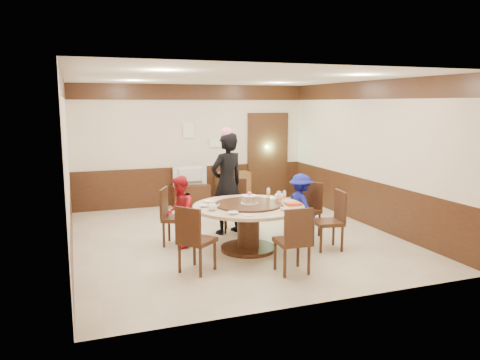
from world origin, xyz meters
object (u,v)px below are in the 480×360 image
object	(u,v)px
person_red	(180,212)
birthday_cake	(250,199)
side_cabinet	(233,187)
person_blue	(301,206)
shrimp_platter	(294,205)
banquet_table	(248,218)
thermos	(234,164)
person_standing	(227,183)
television	(190,175)
tv_stand	(191,196)

from	to	relation	value
person_red	birthday_cake	world-z (taller)	person_red
side_cabinet	birthday_cake	bearing A→B (deg)	-104.74
person_red	birthday_cake	bearing A→B (deg)	78.88
person_blue	shrimp_platter	world-z (taller)	person_blue
banquet_table	person_red	distance (m)	1.14
banquet_table	thermos	bearing A→B (deg)	74.64
person_standing	person_blue	world-z (taller)	person_standing
person_standing	television	bearing A→B (deg)	-107.15
person_standing	birthday_cake	size ratio (longest dim) A/B	6.44
birthday_cake	television	xyz separation A→B (m)	(-0.10, 3.54, -0.12)
banquet_table	tv_stand	xyz separation A→B (m)	(-0.09, 3.53, -0.28)
person_red	person_blue	xyz separation A→B (m)	(2.16, -0.13, -0.03)
person_blue	thermos	distance (m)	3.20
birthday_cake	banquet_table	bearing A→B (deg)	159.63
person_blue	side_cabinet	distance (m)	3.18
television	shrimp_platter	bearing A→B (deg)	105.34
birthday_cake	thermos	world-z (taller)	thermos
birthday_cake	person_red	bearing A→B (deg)	152.68
person_red	birthday_cake	distance (m)	1.18
banquet_table	person_red	bearing A→B (deg)	152.57
banquet_table	birthday_cake	distance (m)	0.31
banquet_table	tv_stand	size ratio (longest dim) A/B	2.11
person_standing	person_red	world-z (taller)	person_standing
birthday_cake	thermos	bearing A→B (deg)	74.92
shrimp_platter	television	size ratio (longest dim) A/B	0.38
birthday_cake	side_cabinet	bearing A→B (deg)	75.26
tv_stand	side_cabinet	size ratio (longest dim) A/B	1.06
birthday_cake	television	distance (m)	3.54
person_blue	birthday_cake	size ratio (longest dim) A/B	3.96
person_red	side_cabinet	size ratio (longest dim) A/B	1.50
side_cabinet	banquet_table	bearing A→B (deg)	-105.02
person_standing	banquet_table	bearing A→B (deg)	71.10
banquet_table	person_standing	world-z (taller)	person_standing
person_red	thermos	bearing A→B (deg)	162.99
person_blue	shrimp_platter	size ratio (longest dim) A/B	3.81
shrimp_platter	person_blue	bearing A→B (deg)	55.27
television	side_cabinet	size ratio (longest dim) A/B	0.98
tv_stand	television	world-z (taller)	television
person_red	thermos	size ratio (longest dim) A/B	3.16
person_red	television	xyz separation A→B (m)	(0.92, 3.01, 0.13)
shrimp_platter	thermos	world-z (taller)	thermos
birthday_cake	side_cabinet	distance (m)	3.72
banquet_table	side_cabinet	world-z (taller)	banquet_table
television	thermos	bearing A→B (deg)	-173.70
shrimp_platter	side_cabinet	xyz separation A→B (m)	(0.32, 3.90, -0.40)
person_standing	tv_stand	world-z (taller)	person_standing
banquet_table	television	xyz separation A→B (m)	(-0.09, 3.53, 0.19)
shrimp_platter	side_cabinet	distance (m)	3.94
tv_stand	banquet_table	bearing A→B (deg)	-88.57
shrimp_platter	banquet_table	bearing A→B (deg)	152.06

